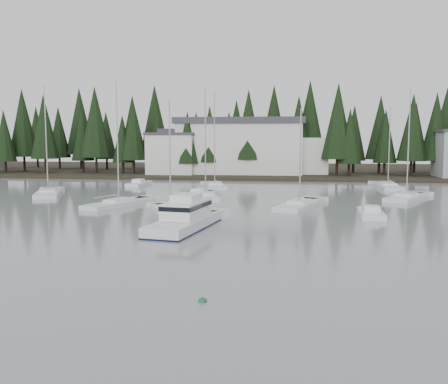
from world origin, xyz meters
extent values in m
plane|color=gray|center=(0.00, 0.00, 0.00)|extent=(260.00, 260.00, 0.00)
cube|color=black|center=(0.00, 97.00, 0.00)|extent=(240.00, 54.00, 1.00)
cube|color=silver|center=(-18.00, 79.00, 4.25)|extent=(9.00, 7.00, 7.50)
cube|color=#38383D|center=(-18.00, 79.00, 8.25)|extent=(9.54, 7.42, 0.50)
cube|color=#38383D|center=(-18.00, 79.00, 8.85)|extent=(4.95, 3.85, 0.80)
cube|color=silver|center=(-5.00, 82.00, 5.50)|extent=(24.00, 10.00, 10.00)
cube|color=#38383D|center=(-5.00, 82.00, 10.80)|extent=(25.00, 11.00, 1.20)
cube|color=silver|center=(7.00, 84.00, 4.00)|extent=(10.00, 8.00, 7.00)
cube|color=silver|center=(-3.81, 23.52, 0.14)|extent=(4.79, 10.59, 1.48)
cube|color=black|center=(-3.81, 23.52, 0.03)|extent=(4.83, 10.64, 0.20)
cube|color=white|center=(-3.72, 24.03, 1.58)|extent=(3.42, 5.66, 1.35)
cube|color=black|center=(-3.72, 24.03, 1.90)|extent=(3.50, 5.72, 0.37)
cube|color=white|center=(-3.72, 24.03, 2.55)|extent=(2.30, 2.93, 0.60)
cylinder|color=#A5A8AD|center=(-3.72, 24.03, 3.29)|extent=(0.10, 0.10, 1.02)
cube|color=silver|center=(-14.03, 36.70, -0.03)|extent=(5.72, 10.10, 1.05)
cube|color=white|center=(-14.03, 36.70, 0.62)|extent=(2.79, 3.74, 0.30)
cylinder|color=#A5A8AD|center=(-14.03, 36.70, 7.04)|extent=(0.14, 0.14, 13.08)
cube|color=silver|center=(19.40, 60.95, -0.03)|extent=(3.04, 10.42, 1.05)
cube|color=white|center=(19.40, 60.95, 0.62)|extent=(2.09, 3.56, 0.30)
cylinder|color=#A5A8AD|center=(19.40, 60.95, 6.24)|extent=(0.14, 0.14, 11.49)
cube|color=silver|center=(5.84, 38.12, -0.03)|extent=(5.76, 10.43, 1.05)
cube|color=white|center=(5.84, 38.12, 0.62)|extent=(2.90, 3.85, 0.30)
cylinder|color=#A5A8AD|center=(5.84, 38.12, 5.56)|extent=(0.14, 0.14, 10.11)
cube|color=silver|center=(-5.59, 44.47, -0.03)|extent=(4.79, 9.19, 1.05)
cube|color=white|center=(-5.59, 44.47, 0.62)|extent=(2.54, 3.37, 0.30)
cylinder|color=#A5A8AD|center=(-5.59, 44.47, 7.06)|extent=(0.14, 0.14, 13.11)
cube|color=silver|center=(-6.51, 58.05, -0.03)|extent=(4.90, 8.91, 1.05)
cube|color=white|center=(-6.51, 58.05, 0.62)|extent=(2.65, 3.29, 0.30)
cylinder|color=#A5A8AD|center=(-6.51, 58.05, 7.46)|extent=(0.14, 0.14, 13.93)
cube|color=silver|center=(18.94, 46.76, -0.03)|extent=(7.00, 9.56, 1.05)
cube|color=white|center=(18.94, 46.76, 0.62)|extent=(3.29, 3.75, 0.30)
cylinder|color=#A5A8AD|center=(18.94, 46.76, 7.01)|extent=(0.14, 0.14, 13.02)
cube|color=silver|center=(-26.82, 45.52, -0.03)|extent=(6.25, 10.15, 1.05)
cube|color=white|center=(-26.82, 45.52, 0.62)|extent=(3.07, 3.83, 0.30)
cylinder|color=#A5A8AD|center=(-26.82, 45.52, 7.36)|extent=(0.14, 0.14, 13.71)
cube|color=silver|center=(-6.90, 31.52, -0.03)|extent=(6.33, 9.41, 1.05)
cube|color=white|center=(-6.90, 31.52, 0.62)|extent=(3.00, 3.61, 0.30)
cylinder|color=#A5A8AD|center=(-6.90, 31.52, 5.82)|extent=(0.14, 0.14, 10.64)
cube|color=silver|center=(12.50, 32.33, 0.05)|extent=(2.43, 5.60, 0.90)
cube|color=white|center=(12.50, 32.33, 0.75)|extent=(1.57, 1.82, 0.55)
cube|color=silver|center=(-18.92, 59.66, 0.05)|extent=(2.58, 6.04, 0.90)
cube|color=white|center=(-18.92, 59.66, 0.75)|extent=(1.62, 1.98, 0.55)
cube|color=silver|center=(-6.72, 46.41, 0.05)|extent=(4.20, 6.66, 0.90)
cube|color=white|center=(-6.72, 46.41, 0.75)|extent=(2.09, 2.40, 0.55)
sphere|color=#145933|center=(0.86, 5.64, 0.00)|extent=(0.41, 0.41, 0.41)
camera|label=1|loc=(4.74, -16.16, 7.45)|focal=40.00mm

